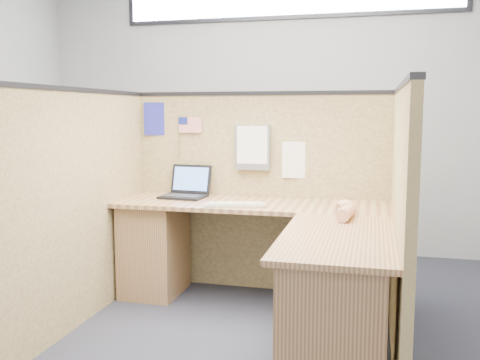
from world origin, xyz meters
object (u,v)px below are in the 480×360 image
(l_desk, at_px, (265,265))
(keyboard, at_px, (235,205))
(laptop, at_px, (186,189))
(mouse, at_px, (345,208))

(l_desk, bearing_deg, keyboard, 140.94)
(l_desk, distance_m, laptop, 0.99)
(laptop, height_order, keyboard, laptop)
(l_desk, xyz_separation_m, keyboard, (-0.25, 0.20, 0.35))
(laptop, relative_size, keyboard, 0.80)
(keyboard, xyz_separation_m, mouse, (0.74, -0.01, 0.01))
(l_desk, distance_m, mouse, 0.64)
(laptop, relative_size, mouse, 2.85)
(laptop, height_order, mouse, laptop)
(mouse, bearing_deg, keyboard, 178.88)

